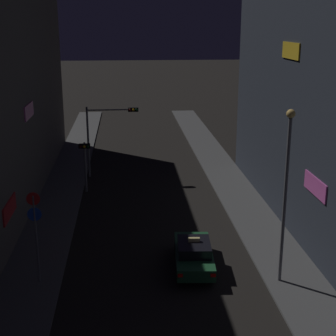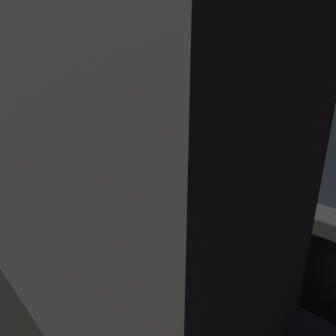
# 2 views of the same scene
# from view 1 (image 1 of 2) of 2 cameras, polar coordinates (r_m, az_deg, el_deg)

# --- Properties ---
(sidewalk_left) EXTENTS (2.95, 57.34, 0.12)m
(sidewalk_left) POSITION_cam_1_polar(r_m,az_deg,el_deg) (40.37, -11.35, -0.81)
(sidewalk_left) COLOR #4C4C4C
(sidewalk_left) RESTS_ON ground_plane
(sidewalk_right) EXTENTS (2.95, 57.34, 0.12)m
(sidewalk_right) POSITION_cam_1_polar(r_m,az_deg,el_deg) (40.85, 6.26, -0.38)
(sidewalk_right) COLOR #4C4C4C
(sidewalk_right) RESTS_ON ground_plane
(taxi) EXTENTS (2.12, 4.57, 1.62)m
(taxi) POSITION_cam_1_polar(r_m,az_deg,el_deg) (25.07, 2.96, -9.77)
(taxi) COLOR #1E512D
(taxi) RESTS_ON ground_plane
(traffic_light_overhead) EXTENTS (4.01, 0.42, 5.56)m
(traffic_light_overhead) POSITION_cam_1_polar(r_m,az_deg,el_deg) (38.81, -7.03, 4.69)
(traffic_light_overhead) COLOR slate
(traffic_light_overhead) RESTS_ON ground_plane
(traffic_light_left_kerb) EXTENTS (0.80, 0.42, 3.64)m
(traffic_light_left_kerb) POSITION_cam_1_polar(r_m,az_deg,el_deg) (35.69, -9.49, 1.28)
(traffic_light_left_kerb) COLOR slate
(traffic_light_left_kerb) RESTS_ON ground_plane
(sign_pole_left) EXTENTS (0.63, 0.10, 4.42)m
(sign_pole_left) POSITION_cam_1_polar(r_m,az_deg,el_deg) (23.42, -14.91, -6.70)
(sign_pole_left) COLOR slate
(sign_pole_left) RESTS_ON sidewalk_left
(street_lamp_near_block) EXTENTS (0.40, 0.40, 8.10)m
(street_lamp_near_block) POSITION_cam_1_polar(r_m,az_deg,el_deg) (22.66, 13.36, -1.64)
(street_lamp_near_block) COLOR slate
(street_lamp_near_block) RESTS_ON sidewalk_right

